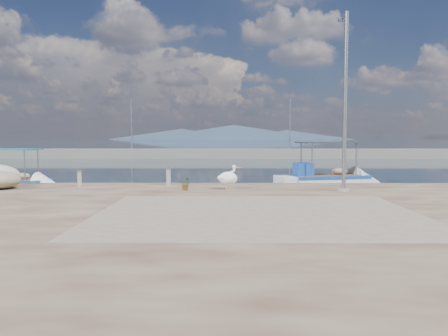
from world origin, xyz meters
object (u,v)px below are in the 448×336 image
(pelican, at_px, (228,178))
(boat_left, at_px, (11,185))
(bollard_near, at_px, (168,176))
(boat_right, at_px, (327,181))
(lamp_post, at_px, (345,108))

(pelican, bearing_deg, boat_left, 136.15)
(bollard_near, bearing_deg, boat_left, 161.64)
(bollard_near, bearing_deg, pelican, -29.84)
(boat_right, distance_m, pelican, 8.19)
(pelican, bearing_deg, bollard_near, 127.60)
(pelican, distance_m, bollard_near, 3.08)
(boat_right, bearing_deg, bollard_near, -164.32)
(boat_left, distance_m, lamp_post, 16.86)
(boat_left, xyz_separation_m, pelican, (11.15, -4.34, 0.78))
(boat_left, bearing_deg, pelican, -15.12)
(boat_right, relative_size, pelican, 5.84)
(boat_right, relative_size, lamp_post, 0.87)
(boat_left, bearing_deg, bollard_near, -12.18)
(pelican, distance_m, lamp_post, 5.41)
(boat_left, relative_size, pelican, 4.91)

